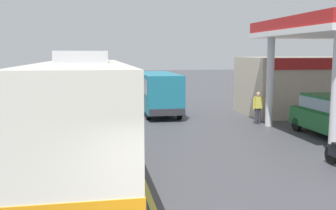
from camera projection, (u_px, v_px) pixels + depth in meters
ground at (117, 110)px, 24.83m from camera, size 120.00×120.00×0.00m
lane_divider_stripe at (122, 124)px, 19.96m from camera, size 0.16×50.00×0.01m
coach_bus_main at (83, 115)px, 11.90m from camera, size 2.60×11.04×3.69m
gas_station_roadside at (321, 72)px, 21.14m from camera, size 9.10×11.95×5.10m
car_at_pump at (330, 114)px, 16.73m from camera, size 1.70×4.20×1.82m
minibus_opposing_lane at (158, 90)px, 23.12m from camera, size 2.04×6.13×2.44m
pedestrian_near_pump at (258, 106)px, 19.79m from camera, size 0.55×0.22×1.66m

